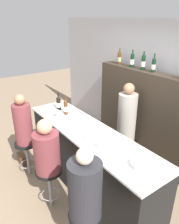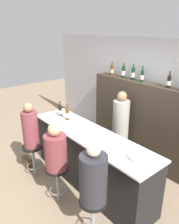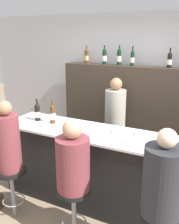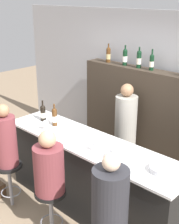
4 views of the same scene
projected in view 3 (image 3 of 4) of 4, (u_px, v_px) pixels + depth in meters
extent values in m
plane|color=#8C755B|center=(89.00, 217.00, 3.17)|extent=(16.00, 16.00, 0.00)
cube|color=#B2B2B7|center=(137.00, 89.00, 4.45)|extent=(6.40, 0.05, 2.60)
cube|color=black|center=(99.00, 170.00, 3.30)|extent=(2.67, 0.64, 1.01)
cube|color=white|center=(100.00, 134.00, 3.15)|extent=(2.71, 0.68, 0.03)
cube|color=#382D23|center=(132.00, 116.00, 4.39)|extent=(2.54, 0.28, 1.73)
cylinder|color=black|center=(38.00, 114.00, 3.57)|extent=(0.08, 0.08, 0.20)
cylinder|color=beige|center=(38.00, 114.00, 3.57)|extent=(0.08, 0.08, 0.08)
sphere|color=black|center=(37.00, 107.00, 3.54)|extent=(0.08, 0.08, 0.08)
cylinder|color=black|center=(37.00, 102.00, 3.52)|extent=(0.02, 0.02, 0.10)
cylinder|color=#4C2D14|center=(53.00, 115.00, 3.45)|extent=(0.07, 0.07, 0.23)
cylinder|color=white|center=(53.00, 116.00, 3.46)|extent=(0.08, 0.08, 0.09)
sphere|color=#4C2D14|center=(52.00, 107.00, 3.42)|extent=(0.07, 0.07, 0.07)
cylinder|color=#4C2D14|center=(52.00, 103.00, 3.40)|extent=(0.02, 0.02, 0.08)
cylinder|color=#4C2D14|center=(87.00, 57.00, 4.49)|extent=(0.07, 0.07, 0.21)
cylinder|color=tan|center=(87.00, 58.00, 4.49)|extent=(0.08, 0.08, 0.09)
sphere|color=#4C2D14|center=(87.00, 51.00, 4.45)|extent=(0.07, 0.07, 0.07)
cylinder|color=#4C2D14|center=(87.00, 48.00, 4.44)|extent=(0.02, 0.02, 0.08)
cylinder|color=black|center=(104.00, 58.00, 4.34)|extent=(0.07, 0.07, 0.23)
cylinder|color=white|center=(104.00, 58.00, 4.34)|extent=(0.07, 0.07, 0.09)
sphere|color=black|center=(105.00, 51.00, 4.30)|extent=(0.07, 0.07, 0.07)
cylinder|color=black|center=(105.00, 48.00, 4.29)|extent=(0.02, 0.02, 0.08)
cylinder|color=black|center=(119.00, 58.00, 4.22)|extent=(0.07, 0.07, 0.24)
cylinder|color=beige|center=(119.00, 59.00, 4.22)|extent=(0.07, 0.07, 0.09)
sphere|color=black|center=(119.00, 51.00, 4.18)|extent=(0.07, 0.07, 0.07)
cylinder|color=black|center=(119.00, 48.00, 4.17)|extent=(0.02, 0.02, 0.08)
cylinder|color=black|center=(132.00, 59.00, 4.12)|extent=(0.07, 0.07, 0.21)
cylinder|color=beige|center=(132.00, 60.00, 4.13)|extent=(0.07, 0.07, 0.08)
sphere|color=black|center=(133.00, 53.00, 4.09)|extent=(0.07, 0.07, 0.07)
cylinder|color=black|center=(133.00, 49.00, 4.07)|extent=(0.02, 0.02, 0.10)
cylinder|color=black|center=(169.00, 61.00, 3.87)|extent=(0.07, 0.07, 0.20)
cylinder|color=beige|center=(169.00, 62.00, 3.87)|extent=(0.07, 0.07, 0.08)
sphere|color=black|center=(170.00, 55.00, 3.84)|extent=(0.07, 0.07, 0.07)
cylinder|color=black|center=(170.00, 51.00, 3.82)|extent=(0.02, 0.02, 0.09)
cylinder|color=silver|center=(47.00, 128.00, 3.30)|extent=(0.06, 0.06, 0.00)
cylinder|color=silver|center=(47.00, 125.00, 3.29)|extent=(0.01, 0.01, 0.07)
sphere|color=silver|center=(46.00, 120.00, 3.27)|extent=(0.08, 0.08, 0.08)
cylinder|color=silver|center=(112.00, 140.00, 2.91)|extent=(0.07, 0.07, 0.00)
cylinder|color=silver|center=(112.00, 137.00, 2.90)|extent=(0.01, 0.01, 0.08)
sphere|color=silver|center=(113.00, 131.00, 2.87)|extent=(0.07, 0.07, 0.07)
cylinder|color=silver|center=(135.00, 145.00, 2.79)|extent=(0.06, 0.06, 0.00)
cylinder|color=silver|center=(136.00, 141.00, 2.78)|extent=(0.01, 0.01, 0.09)
sphere|color=silver|center=(136.00, 135.00, 2.75)|extent=(0.08, 0.08, 0.08)
cylinder|color=gray|center=(13.00, 194.00, 3.14)|extent=(0.05, 0.05, 0.61)
torus|color=gray|center=(14.00, 200.00, 3.17)|extent=(0.28, 0.28, 0.02)
cylinder|color=black|center=(11.00, 171.00, 3.05)|extent=(0.38, 0.38, 0.04)
cylinder|color=brown|center=(8.00, 143.00, 2.94)|extent=(0.29, 0.29, 0.69)
sphere|color=#936B4C|center=(4.00, 108.00, 2.81)|extent=(0.17, 0.17, 0.17)
cylinder|color=gray|center=(74.00, 215.00, 2.76)|extent=(0.05, 0.05, 0.61)
torus|color=gray|center=(74.00, 222.00, 2.79)|extent=(0.28, 0.28, 0.02)
cylinder|color=black|center=(74.00, 190.00, 2.67)|extent=(0.38, 0.38, 0.04)
cylinder|color=brown|center=(73.00, 164.00, 2.58)|extent=(0.35, 0.35, 0.58)
sphere|color=tan|center=(72.00, 129.00, 2.46)|extent=(0.20, 0.20, 0.20)
cylinder|color=black|center=(159.00, 216.00, 2.28)|extent=(0.38, 0.38, 0.04)
cylinder|color=#28282D|center=(163.00, 183.00, 2.18)|extent=(0.36, 0.36, 0.67)
sphere|color=beige|center=(167.00, 138.00, 2.05)|extent=(0.17, 0.17, 0.17)
cylinder|color=gray|center=(115.00, 131.00, 4.13)|extent=(0.33, 0.33, 1.39)
sphere|color=#936B4C|center=(116.00, 84.00, 3.90)|extent=(0.19, 0.19, 0.19)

